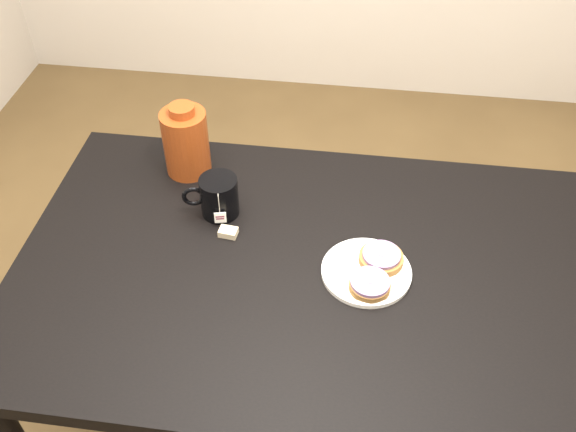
{
  "coord_description": "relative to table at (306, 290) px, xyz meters",
  "views": [
    {
      "loc": [
        0.09,
        -1.01,
        1.89
      ],
      "look_at": [
        -0.06,
        0.11,
        0.81
      ],
      "focal_mm": 40.0,
      "sensor_mm": 36.0,
      "label": 1
    }
  ],
  "objects": [
    {
      "name": "plate",
      "position": [
        0.14,
        -0.0,
        0.09
      ],
      "size": [
        0.21,
        0.21,
        0.02
      ],
      "color": "white",
      "rests_on": "table"
    },
    {
      "name": "mug",
      "position": [
        -0.25,
        0.16,
        0.14
      ],
      "size": [
        0.15,
        0.12,
        0.11
      ],
      "rotation": [
        0.0,
        0.0,
        0.23
      ],
      "color": "black",
      "rests_on": "table"
    },
    {
      "name": "table",
      "position": [
        0.0,
        0.0,
        0.0
      ],
      "size": [
        1.4,
        0.9,
        0.75
      ],
      "color": "black",
      "rests_on": "ground_plane"
    },
    {
      "name": "bagel_back",
      "position": [
        0.17,
        0.03,
        0.11
      ],
      "size": [
        0.13,
        0.13,
        0.03
      ],
      "color": "brown",
      "rests_on": "plate"
    },
    {
      "name": "ground_plane",
      "position": [
        0.0,
        0.0,
        -0.67
      ],
      "size": [
        4.0,
        4.0,
        0.0
      ],
      "primitive_type": "plane",
      "color": "brown"
    },
    {
      "name": "bagel_package",
      "position": [
        -0.37,
        0.32,
        0.18
      ],
      "size": [
        0.16,
        0.16,
        0.21
      ],
      "rotation": [
        0.0,
        0.0,
        0.33
      ],
      "color": "#62220C",
      "rests_on": "table"
    },
    {
      "name": "bagel_front",
      "position": [
        0.15,
        -0.06,
        0.11
      ],
      "size": [
        0.13,
        0.13,
        0.03
      ],
      "color": "brown",
      "rests_on": "plate"
    },
    {
      "name": "teabag_pouch",
      "position": [
        -0.21,
        0.08,
        0.09
      ],
      "size": [
        0.05,
        0.04,
        0.02
      ],
      "primitive_type": "cube",
      "rotation": [
        0.0,
        0.0,
        -0.12
      ],
      "color": "#C6B793",
      "rests_on": "table"
    }
  ]
}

